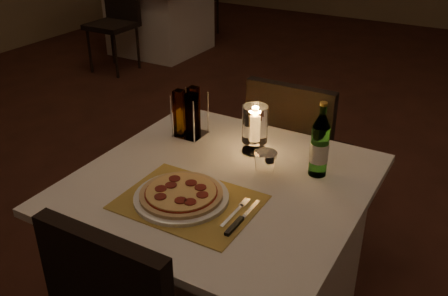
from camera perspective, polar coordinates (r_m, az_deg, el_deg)
The scene contains 14 objects.
floor at distance 2.91m, azimuth 5.30°, elevation -7.83°, with size 8.00×10.00×0.02m, color #401E14.
main_table at distance 2.01m, azimuth -0.29°, elevation -12.59°, with size 1.00×1.00×0.74m.
chair_far at distance 2.45m, azimuth 8.10°, elevation 0.11°, with size 0.42×0.42×0.90m.
placemat at distance 1.68m, azimuth -4.03°, elevation -6.18°, with size 0.45×0.34×0.00m, color #B7963F.
plate at distance 1.69m, azimuth -4.89°, elevation -5.64°, with size 0.32×0.32×0.01m, color white.
pizza at distance 1.68m, azimuth -4.91°, elevation -5.17°, with size 0.28×0.28×0.02m.
fork at distance 1.63m, azimuth 1.52°, elevation -7.12°, with size 0.02×0.18×0.00m.
knife at distance 1.57m, azimuth 1.59°, elevation -8.49°, with size 0.02×0.22×0.01m.
tumbler at distance 1.82m, azimuth 4.73°, elevation -1.73°, with size 0.09×0.09×0.09m, color white, non-canonical shape.
water_bottle at distance 1.81m, azimuth 10.87°, elevation 0.19°, with size 0.07×0.07×0.28m.
hurricane_candle at distance 1.94m, azimuth 3.55°, elevation 2.58°, with size 0.10×0.10×0.19m.
cruet_caddy at distance 2.07m, azimuth -4.06°, elevation 3.81°, with size 0.12×0.12×0.21m.
neighbor_table_left at distance 5.80m, azimuth -7.28°, elevation 14.54°, with size 1.00×1.00×0.74m.
neighbor_chair_la at distance 5.22m, azimuth -12.19°, elevation 14.67°, with size 0.42×0.42×0.90m.
Camera 1 is at (0.94, -2.17, 1.67)m, focal length 40.00 mm.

